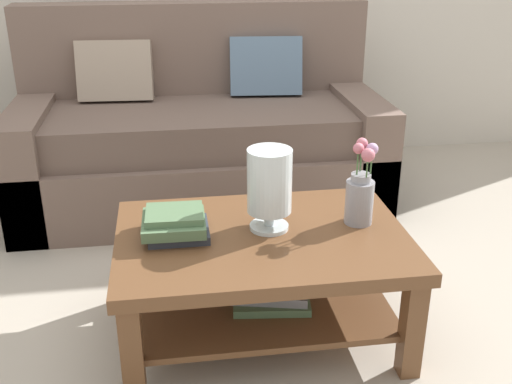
# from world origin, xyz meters

# --- Properties ---
(ground_plane) EXTENTS (10.00, 10.00, 0.00)m
(ground_plane) POSITION_xyz_m (0.00, 0.00, 0.00)
(ground_plane) COLOR #ADA393
(couch) EXTENTS (1.95, 0.90, 1.06)m
(couch) POSITION_xyz_m (-0.12, 0.90, 0.36)
(couch) COLOR brown
(couch) RESTS_ON ground
(coffee_table) EXTENTS (1.04, 0.72, 0.43)m
(coffee_table) POSITION_xyz_m (0.03, -0.42, 0.30)
(coffee_table) COLOR brown
(coffee_table) RESTS_ON ground
(book_stack_main) EXTENTS (0.23, 0.22, 0.09)m
(book_stack_main) POSITION_xyz_m (-0.28, -0.39, 0.47)
(book_stack_main) COLOR #2D333D
(book_stack_main) RESTS_ON coffee_table
(glass_hurricane_vase) EXTENTS (0.16, 0.16, 0.30)m
(glass_hurricane_vase) POSITION_xyz_m (0.05, -0.38, 0.60)
(glass_hurricane_vase) COLOR silver
(glass_hurricane_vase) RESTS_ON coffee_table
(flower_pitcher) EXTENTS (0.11, 0.11, 0.32)m
(flower_pitcher) POSITION_xyz_m (0.39, -0.38, 0.55)
(flower_pitcher) COLOR gray
(flower_pitcher) RESTS_ON coffee_table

